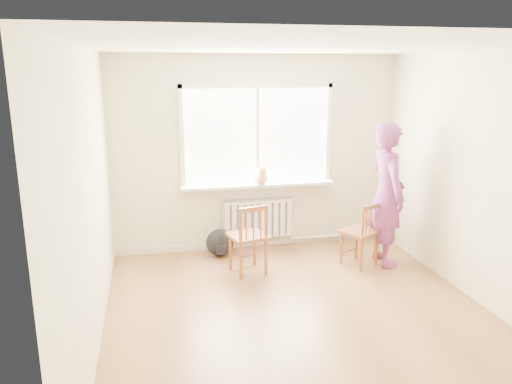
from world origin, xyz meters
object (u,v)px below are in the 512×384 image
chair_right (362,234)px  chair_left (250,239)px  cat (261,176)px  person (387,195)px  backpack (220,243)px

chair_right → chair_left: bearing=-31.4°
cat → person: bearing=-24.3°
chair_left → backpack: 0.78m
person → backpack: bearing=72.5°
chair_left → chair_right: bearing=165.2°
chair_left → backpack: size_ratio=2.39×
chair_right → backpack: 1.92m
chair_left → person: (1.80, -0.01, 0.47)m
chair_left → chair_right: chair_left is taller
chair_right → cat: cat is taller
chair_right → person: bearing=157.5°
backpack → person: bearing=-18.3°
person → cat: (-1.49, 0.79, 0.15)m
person → chair_right: bearing=97.7°
cat → backpack: bearing=-166.6°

